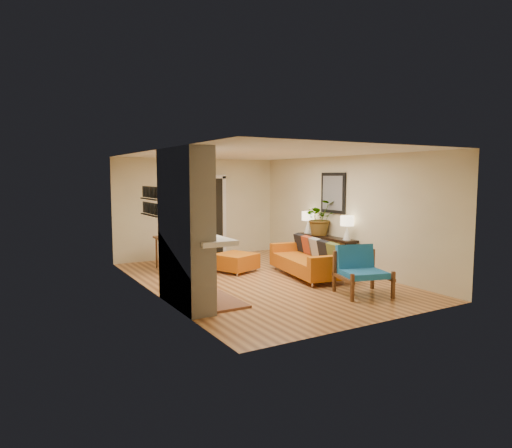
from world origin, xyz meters
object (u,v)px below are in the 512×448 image
Objects in this scene: dining_table at (176,244)px; houseplant at (320,218)px; console_table at (326,243)px; sofa at (310,259)px; lamp_near at (347,225)px; blue_chair at (360,268)px; lamp_far at (308,220)px; ottoman at (236,261)px.

houseplant reaches higher than dining_table.
sofa is at bearing -146.32° from console_table.
blue_chair is at bearing -124.00° from lamp_near.
lamp_far is (1.05, 3.01, 0.59)m from blue_chair.
sofa reaches higher than console_table.
lamp_near is (3.21, -2.16, 0.46)m from dining_table.
blue_chair reaches higher than console_table.
console_table is 0.62m from houseplant.
blue_chair is at bearing -114.83° from console_table.
ottoman is 2.23m from console_table.
dining_table is (-2.28, 2.06, 0.24)m from sofa.
dining_table is at bearing 120.18° from blue_chair.
lamp_far is at bearing 4.30° from ottoman.
blue_chair is at bearing -94.11° from sofa.
sofa is 4.07× the size of lamp_far.
sofa is 2.56× the size of houseplant.
lamp_near is (0.93, -0.09, 0.70)m from sofa.
lamp_far is 0.63× the size of houseplant.
console_table is 3.43× the size of lamp_far.
lamp_far is (0.93, 1.36, 0.70)m from sofa.
ottoman is at bearing -38.40° from dining_table.
houseplant reaches higher than lamp_far.
console_table is at bearing 65.17° from blue_chair.
blue_chair is at bearing -112.65° from houseplant.
dining_table is at bearing 141.60° from ottoman.
dining_table reaches higher than blue_chair.
ottoman is 2.62m from lamp_near.
sofa is 1.28× the size of dining_table.
console_table is (3.21, -1.44, -0.02)m from dining_table.
console_table is 2.15× the size of houseplant.
lamp_near is at bearing -89.39° from houseplant.
console_table is 3.43× the size of lamp_near.
ottoman is 1.92× the size of lamp_far.
blue_chair is (-0.12, -1.65, 0.12)m from sofa.
dining_table is 2.00× the size of houseplant.
ottoman is 1.92× the size of lamp_near.
ottoman is 2.33m from houseplant.
lamp_near reaches higher than dining_table.
houseplant reaches higher than lamp_near.
lamp_near is at bearing -5.60° from sofa.
lamp_far reaches higher than dining_table.
lamp_near is 0.63× the size of houseplant.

